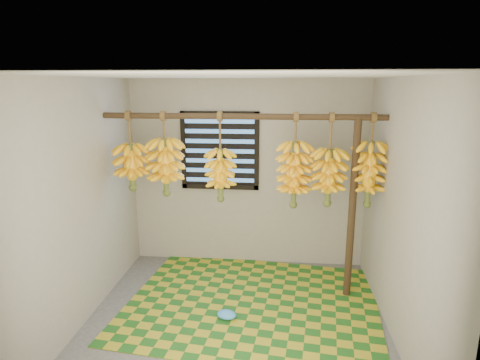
# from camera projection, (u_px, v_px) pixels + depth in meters

# --- Properties ---
(floor) EXTENTS (3.00, 3.00, 0.01)m
(floor) POSITION_uv_depth(u_px,v_px,m) (235.00, 325.00, 3.99)
(floor) COLOR #4F4F4F
(floor) RESTS_ON ground
(ceiling) EXTENTS (3.00, 3.00, 0.01)m
(ceiling) POSITION_uv_depth(u_px,v_px,m) (234.00, 75.00, 3.42)
(ceiling) COLOR silver
(ceiling) RESTS_ON wall_back
(wall_back) EXTENTS (3.00, 0.01, 2.40)m
(wall_back) POSITION_uv_depth(u_px,v_px,m) (247.00, 174.00, 5.16)
(wall_back) COLOR gray
(wall_back) RESTS_ON floor
(wall_left) EXTENTS (0.01, 3.00, 2.40)m
(wall_left) POSITION_uv_depth(u_px,v_px,m) (79.00, 205.00, 3.85)
(wall_left) COLOR gray
(wall_left) RESTS_ON floor
(wall_right) EXTENTS (0.01, 3.00, 2.40)m
(wall_right) POSITION_uv_depth(u_px,v_px,m) (402.00, 215.00, 3.56)
(wall_right) COLOR gray
(wall_right) RESTS_ON floor
(window) EXTENTS (1.00, 0.04, 1.00)m
(window) POSITION_uv_depth(u_px,v_px,m) (220.00, 151.00, 5.10)
(window) COLOR black
(window) RESTS_ON wall_back
(hanging_pole) EXTENTS (3.00, 0.06, 0.06)m
(hanging_pole) POSITION_uv_depth(u_px,v_px,m) (241.00, 116.00, 4.20)
(hanging_pole) COLOR #3E2C18
(hanging_pole) RESTS_ON wall_left
(support_post) EXTENTS (0.08, 0.08, 2.00)m
(support_post) POSITION_uv_depth(u_px,v_px,m) (352.00, 211.00, 4.32)
(support_post) COLOR #3E2C18
(support_post) RESTS_ON floor
(woven_mat) EXTENTS (2.88, 2.41, 0.01)m
(woven_mat) POSITION_uv_depth(u_px,v_px,m) (252.00, 303.00, 4.37)
(woven_mat) COLOR #1F5B1B
(woven_mat) RESTS_ON floor
(plastic_bag) EXTENTS (0.23, 0.19, 0.08)m
(plastic_bag) POSITION_uv_depth(u_px,v_px,m) (227.00, 315.00, 4.07)
(plastic_bag) COLOR #3F98ED
(plastic_bag) RESTS_ON woven_mat
(banana_bunch_a) EXTENTS (0.37, 0.37, 0.87)m
(banana_bunch_a) POSITION_uv_depth(u_px,v_px,m) (132.00, 167.00, 4.45)
(banana_bunch_a) COLOR brown
(banana_bunch_a) RESTS_ON hanging_pole
(banana_bunch_b) EXTENTS (0.39, 0.39, 0.92)m
(banana_bunch_b) POSITION_uv_depth(u_px,v_px,m) (166.00, 167.00, 4.41)
(banana_bunch_b) COLOR brown
(banana_bunch_b) RESTS_ON hanging_pole
(banana_bunch_c) EXTENTS (0.31, 0.31, 0.97)m
(banana_bunch_c) POSITION_uv_depth(u_px,v_px,m) (221.00, 175.00, 4.37)
(banana_bunch_c) COLOR brown
(banana_bunch_c) RESTS_ON hanging_pole
(banana_bunch_d) EXTENTS (0.36, 0.36, 1.02)m
(banana_bunch_d) POSITION_uv_depth(u_px,v_px,m) (294.00, 175.00, 4.29)
(banana_bunch_d) COLOR brown
(banana_bunch_d) RESTS_ON hanging_pole
(banana_bunch_e) EXTENTS (0.36, 0.36, 0.99)m
(banana_bunch_e) POSITION_uv_depth(u_px,v_px,m) (329.00, 177.00, 4.26)
(banana_bunch_e) COLOR brown
(banana_bunch_e) RESTS_ON hanging_pole
(banana_bunch_f) EXTENTS (0.34, 0.34, 0.99)m
(banana_bunch_f) POSITION_uv_depth(u_px,v_px,m) (369.00, 174.00, 4.21)
(banana_bunch_f) COLOR brown
(banana_bunch_f) RESTS_ON hanging_pole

